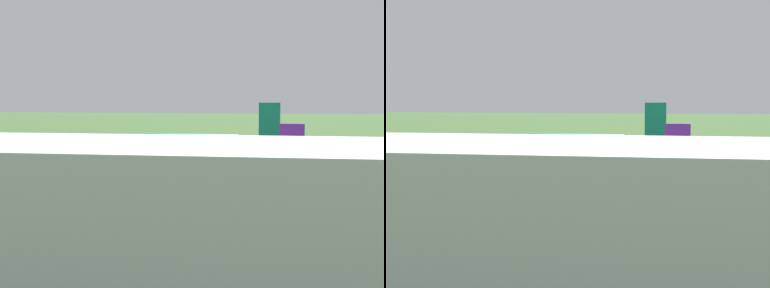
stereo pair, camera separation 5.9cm
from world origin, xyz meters
TOP-DOWN VIEW (x-y plane):
  - ground_plane at (0.00, 0.00)m, footprint 800.00×800.00m
  - runway_asphalt at (0.00, 0.00)m, footprint 600.00×30.39m
  - apron_concrete at (0.00, 59.93)m, footprint 440.00×110.00m
  - grass_verge_foreground at (0.00, -33.28)m, footprint 600.00×80.00m
  - airliner_main at (-6.93, 0.04)m, footprint 54.14×44.39m
  - service_truck_baggage at (-41.04, 25.30)m, footprint 4.96×6.12m
  - service_car_followme at (-18.25, 39.30)m, footprint 3.64×4.54m
  - service_truck_fuel at (27.60, 23.69)m, footprint 2.93×6.03m
  - no_stopping_sign at (-18.83, -37.72)m, footprint 0.60×0.10m
  - traffic_cone_orange at (-15.06, -36.34)m, footprint 0.40×0.40m

SIDE VIEW (x-z plane):
  - ground_plane at x=0.00m, z-range 0.00..0.00m
  - grass_verge_foreground at x=0.00m, z-range 0.00..0.04m
  - apron_concrete at x=0.00m, z-range 0.00..0.05m
  - runway_asphalt at x=0.00m, z-range 0.00..0.06m
  - traffic_cone_orange at x=-15.06m, z-range 0.00..0.55m
  - service_car_followme at x=-18.25m, z-range 0.03..1.65m
  - service_truck_baggage at x=-41.04m, z-range 0.08..2.73m
  - service_truck_fuel at x=27.60m, z-range 0.08..2.73m
  - no_stopping_sign at x=-18.83m, z-range 0.24..2.73m
  - airliner_main at x=-6.93m, z-range -3.59..12.29m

